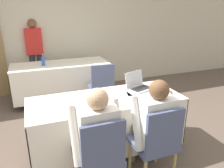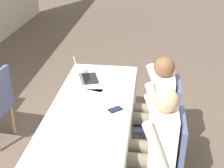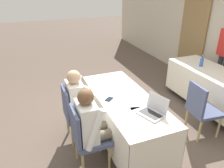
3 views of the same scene
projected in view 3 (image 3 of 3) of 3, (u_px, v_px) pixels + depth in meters
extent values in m
plane|color=brown|center=(123.00, 139.00, 3.49)|extent=(24.00, 24.00, 0.00)
cube|color=olive|center=(194.00, 25.00, 5.23)|extent=(0.86, 0.04, 2.65)
cube|color=white|center=(125.00, 98.00, 3.17)|extent=(1.88, 0.75, 0.02)
cube|color=white|center=(101.00, 122.00, 3.18)|extent=(1.88, 0.01, 0.62)
cube|color=white|center=(145.00, 111.00, 3.43)|extent=(1.88, 0.01, 0.62)
cube|color=white|center=(103.00, 90.00, 4.09)|extent=(0.01, 0.75, 0.62)
cube|color=white|center=(158.00, 159.00, 2.52)|extent=(0.01, 0.75, 0.62)
cylinder|color=#333333|center=(123.00, 136.00, 3.47)|extent=(0.06, 0.06, 0.12)
cube|color=white|center=(215.00, 72.00, 4.05)|extent=(1.88, 0.75, 0.02)
cube|color=white|center=(196.00, 91.00, 4.06)|extent=(1.88, 0.01, 0.62)
cube|color=white|center=(181.00, 71.00, 4.97)|extent=(0.01, 0.75, 0.62)
cylinder|color=#333333|center=(208.00, 104.00, 4.35)|extent=(0.06, 0.06, 0.12)
cube|color=#B7B7BC|center=(150.00, 114.00, 2.75)|extent=(0.37, 0.31, 0.02)
cube|color=black|center=(150.00, 114.00, 2.74)|extent=(0.31, 0.24, 0.00)
cube|color=#B7B7BC|center=(158.00, 103.00, 2.78)|extent=(0.32, 0.15, 0.21)
cube|color=black|center=(158.00, 103.00, 2.78)|extent=(0.28, 0.13, 0.18)
cube|color=black|center=(109.00, 99.00, 3.11)|extent=(0.14, 0.14, 0.01)
cube|color=#192333|center=(109.00, 99.00, 3.10)|extent=(0.12, 0.13, 0.00)
cube|color=white|center=(129.00, 93.00, 3.28)|extent=(0.31, 0.35, 0.00)
cube|color=white|center=(132.00, 105.00, 2.97)|extent=(0.25, 0.32, 0.00)
cube|color=white|center=(143.00, 111.00, 2.84)|extent=(0.27, 0.34, 0.00)
cylinder|color=#2D5BB7|center=(202.00, 63.00, 4.26)|extent=(0.07, 0.07, 0.15)
cone|color=#2D5BB7|center=(202.00, 57.00, 4.22)|extent=(0.06, 0.06, 0.06)
cylinder|color=silver|center=(203.00, 56.00, 4.20)|extent=(0.03, 0.03, 0.01)
cylinder|color=tan|center=(95.00, 130.00, 3.37)|extent=(0.04, 0.04, 0.40)
cylinder|color=tan|center=(88.00, 118.00, 3.67)|extent=(0.04, 0.04, 0.40)
cylinder|color=tan|center=(72.00, 135.00, 3.26)|extent=(0.04, 0.04, 0.40)
cylinder|color=tan|center=(68.00, 122.00, 3.55)|extent=(0.04, 0.04, 0.40)
cube|color=#4C567A|center=(80.00, 114.00, 3.37)|extent=(0.44, 0.44, 0.05)
cube|color=#4C567A|center=(66.00, 103.00, 3.19)|extent=(0.40, 0.04, 0.45)
cylinder|color=tan|center=(109.00, 157.00, 2.85)|extent=(0.04, 0.04, 0.40)
cylinder|color=tan|center=(101.00, 141.00, 3.15)|extent=(0.04, 0.04, 0.40)
cylinder|color=tan|center=(83.00, 165.00, 2.74)|extent=(0.04, 0.04, 0.40)
cylinder|color=tan|center=(77.00, 147.00, 3.03)|extent=(0.04, 0.04, 0.40)
cube|color=#4C567A|center=(92.00, 139.00, 2.84)|extent=(0.44, 0.44, 0.05)
cube|color=#4C567A|center=(75.00, 127.00, 2.67)|extent=(0.40, 0.04, 0.45)
cylinder|color=tan|center=(219.00, 127.00, 3.44)|extent=(0.04, 0.04, 0.40)
cylinder|color=tan|center=(204.00, 115.00, 3.74)|extent=(0.04, 0.04, 0.40)
cylinder|color=tan|center=(200.00, 131.00, 3.35)|extent=(0.04, 0.04, 0.40)
cylinder|color=tan|center=(186.00, 118.00, 3.65)|extent=(0.04, 0.04, 0.40)
cube|color=#4C567A|center=(205.00, 111.00, 3.45)|extent=(0.48, 0.48, 0.05)
cube|color=#4C567A|center=(196.00, 99.00, 3.29)|extent=(0.41, 0.08, 0.45)
cylinder|color=#665B4C|center=(89.00, 110.00, 3.30)|extent=(0.13, 0.42, 0.13)
cylinder|color=#665B4C|center=(86.00, 105.00, 3.45)|extent=(0.13, 0.42, 0.13)
cylinder|color=#665B4C|center=(101.00, 124.00, 3.48)|extent=(0.10, 0.10, 0.45)
cylinder|color=#665B4C|center=(98.00, 118.00, 3.63)|extent=(0.10, 0.10, 0.45)
cube|color=silver|center=(75.00, 99.00, 3.23)|extent=(0.36, 0.22, 0.52)
cylinder|color=silver|center=(82.00, 105.00, 3.06)|extent=(0.08, 0.26, 0.54)
cylinder|color=silver|center=(75.00, 92.00, 3.41)|extent=(0.08, 0.26, 0.54)
sphere|color=tan|center=(74.00, 77.00, 3.07)|extent=(0.20, 0.20, 0.20)
cylinder|color=#665B4C|center=(103.00, 135.00, 2.77)|extent=(0.13, 0.42, 0.13)
cylinder|color=#665B4C|center=(99.00, 127.00, 2.92)|extent=(0.13, 0.42, 0.13)
cylinder|color=#665B4C|center=(116.00, 149.00, 2.96)|extent=(0.10, 0.10, 0.45)
cylinder|color=#665B4C|center=(111.00, 141.00, 3.11)|extent=(0.10, 0.10, 0.45)
cube|color=white|center=(87.00, 122.00, 2.70)|extent=(0.36, 0.22, 0.52)
cylinder|color=white|center=(95.00, 130.00, 2.54)|extent=(0.08, 0.26, 0.54)
cylinder|color=white|center=(86.00, 112.00, 2.89)|extent=(0.08, 0.26, 0.54)
sphere|color=brown|center=(86.00, 97.00, 2.55)|extent=(0.20, 0.20, 0.20)
cylinder|color=#33333D|center=(218.00, 73.00, 4.84)|extent=(0.12, 0.12, 0.85)
cylinder|color=#33333D|center=(224.00, 76.00, 4.70)|extent=(0.12, 0.12, 0.85)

